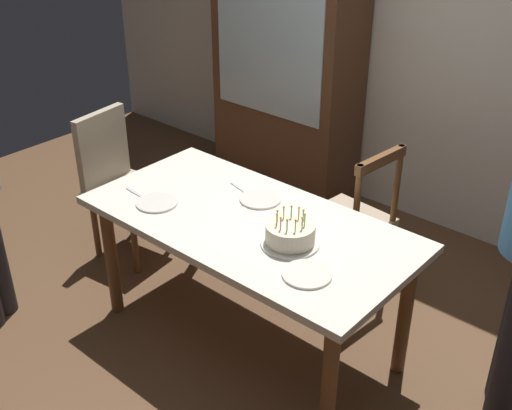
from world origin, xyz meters
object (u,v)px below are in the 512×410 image
(birthday_cake, at_px, (290,235))
(chair_spindle_back, at_px, (350,223))
(chair_upholstered, at_px, (118,177))
(plate_near_guest, at_px, (307,274))
(dining_table, at_px, (249,235))
(plate_far_side, at_px, (260,199))
(china_cabinet, at_px, (287,69))
(plate_near_celebrant, at_px, (157,202))

(birthday_cake, height_order, chair_spindle_back, chair_spindle_back)
(chair_upholstered, bearing_deg, plate_near_guest, -10.49)
(dining_table, bearing_deg, plate_far_side, 113.95)
(plate_near_guest, bearing_deg, chair_spindle_back, 111.75)
(dining_table, height_order, plate_near_guest, plate_near_guest)
(china_cabinet, bearing_deg, dining_table, -57.25)
(birthday_cake, height_order, china_cabinet, china_cabinet)
(birthday_cake, xyz_separation_m, plate_near_guest, (0.21, -0.15, -0.04))
(dining_table, relative_size, chair_spindle_back, 1.78)
(plate_near_guest, xyz_separation_m, chair_spindle_back, (-0.37, 0.93, -0.31))
(chair_upholstered, bearing_deg, plate_near_celebrant, -22.74)
(plate_near_guest, relative_size, chair_upholstered, 0.23)
(chair_upholstered, relative_size, china_cabinet, 0.50)
(plate_far_side, height_order, plate_near_guest, same)
(plate_near_celebrant, xyz_separation_m, plate_far_side, (0.38, 0.38, 0.00))
(plate_near_guest, distance_m, chair_spindle_back, 1.05)
(plate_near_celebrant, bearing_deg, chair_upholstered, 157.26)
(plate_far_side, bearing_deg, plate_near_celebrant, -134.98)
(chair_spindle_back, bearing_deg, plate_near_celebrant, -122.88)
(plate_near_celebrant, relative_size, chair_upholstered, 0.23)
(dining_table, bearing_deg, plate_near_celebrant, -157.74)
(birthday_cake, distance_m, plate_near_celebrant, 0.78)
(plate_far_side, bearing_deg, chair_spindle_back, 68.11)
(plate_near_celebrant, xyz_separation_m, chair_spindle_back, (0.60, 0.93, -0.31))
(dining_table, distance_m, chair_upholstered, 1.25)
(chair_spindle_back, bearing_deg, chair_upholstered, -156.08)
(plate_near_celebrant, bearing_deg, plate_near_guest, 0.00)
(china_cabinet, bearing_deg, birthday_cake, -50.93)
(birthday_cake, height_order, plate_near_guest, birthday_cake)
(dining_table, relative_size, chair_upholstered, 1.78)
(dining_table, bearing_deg, chair_upholstered, 173.89)
(dining_table, distance_m, plate_near_celebrant, 0.51)
(birthday_cake, relative_size, plate_near_guest, 1.27)
(birthday_cake, xyz_separation_m, plate_near_celebrant, (-0.76, -0.15, -0.04))
(plate_far_side, bearing_deg, birthday_cake, -31.32)
(dining_table, bearing_deg, plate_near_guest, -20.57)
(plate_near_celebrant, distance_m, chair_spindle_back, 1.15)
(plate_far_side, xyz_separation_m, chair_spindle_back, (0.22, 0.55, -0.31))
(plate_near_celebrant, distance_m, chair_upholstered, 0.87)
(chair_upholstered, distance_m, china_cabinet, 1.50)
(plate_far_side, bearing_deg, plate_near_guest, -32.75)
(birthday_cake, relative_size, chair_upholstered, 0.29)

